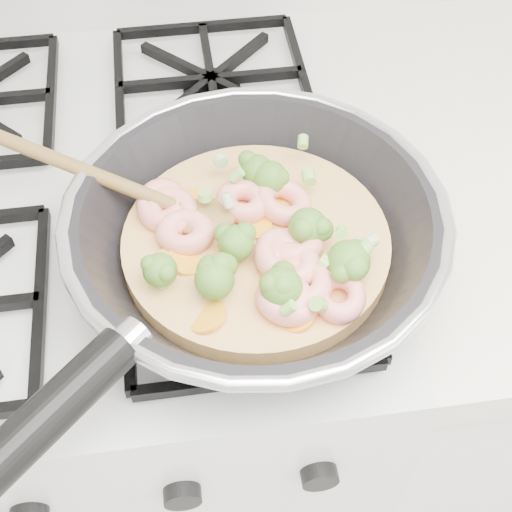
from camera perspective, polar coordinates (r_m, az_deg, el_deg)
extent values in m
cube|color=white|center=(1.17, -9.10, -10.53)|extent=(0.60, 0.60, 0.90)
cube|color=black|center=(0.80, -13.22, 5.49)|extent=(0.56, 0.56, 0.02)
torus|color=silver|center=(0.64, 0.00, 3.22)|extent=(0.35, 0.35, 0.01)
cylinder|color=black|center=(0.55, -17.39, -13.16)|extent=(0.16, 0.15, 0.04)
cylinder|color=#EEB867|center=(0.67, 0.00, 0.93)|extent=(0.25, 0.25, 0.02)
ellipsoid|color=olive|center=(0.67, -4.06, 3.07)|extent=(0.07, 0.07, 0.02)
cylinder|color=olive|center=(0.70, -14.16, 6.86)|extent=(0.22, 0.12, 0.06)
torus|color=#FFA896|center=(0.68, -0.99, 4.28)|extent=(0.07, 0.08, 0.02)
torus|color=#FFA896|center=(0.66, -5.59, 1.85)|extent=(0.06, 0.07, 0.03)
torus|color=#FFA896|center=(0.63, 2.73, -0.85)|extent=(0.07, 0.07, 0.02)
torus|color=#FFA896|center=(0.68, 2.15, 4.26)|extent=(0.08, 0.08, 0.02)
torus|color=#FFA896|center=(0.64, 1.97, 0.00)|extent=(0.07, 0.06, 0.04)
torus|color=#FFA896|center=(0.61, 2.50, -3.57)|extent=(0.07, 0.07, 0.02)
torus|color=#FFA896|center=(0.68, -6.67, 3.48)|extent=(0.08, 0.08, 0.03)
torus|color=#FFA896|center=(0.65, 3.09, 0.75)|extent=(0.05, 0.06, 0.03)
torus|color=#FFA896|center=(0.62, 6.53, -3.09)|extent=(0.06, 0.06, 0.03)
torus|color=#FFA896|center=(0.62, 3.88, -2.41)|extent=(0.08, 0.08, 0.03)
torus|color=#FFA896|center=(0.68, -7.35, 3.95)|extent=(0.06, 0.06, 0.03)
torus|color=#FFA896|center=(0.61, 2.27, -3.36)|extent=(0.07, 0.07, 0.03)
ellipsoid|color=#588C2D|center=(0.62, 7.26, -0.45)|extent=(0.05, 0.05, 0.04)
ellipsoid|color=#588C2D|center=(0.65, 4.09, 2.29)|extent=(0.05, 0.05, 0.04)
ellipsoid|color=#588C2D|center=(0.62, -7.55, -1.11)|extent=(0.04, 0.04, 0.03)
ellipsoid|color=#588C2D|center=(0.60, 2.00, -2.51)|extent=(0.05, 0.05, 0.04)
ellipsoid|color=#588C2D|center=(0.69, 1.12, 6.16)|extent=(0.04, 0.04, 0.03)
ellipsoid|color=#588C2D|center=(0.63, -1.58, 1.03)|extent=(0.04, 0.04, 0.03)
ellipsoid|color=#588C2D|center=(0.70, 0.09, 6.76)|extent=(0.04, 0.04, 0.03)
ellipsoid|color=#588C2D|center=(0.61, -3.29, -1.88)|extent=(0.04, 0.04, 0.03)
cylinder|color=#FFA820|center=(0.67, -6.24, 1.87)|extent=(0.04, 0.04, 0.02)
cylinder|color=#FFA820|center=(0.64, -2.92, -0.90)|extent=(0.03, 0.03, 0.01)
cylinder|color=#FFA820|center=(0.61, 3.23, -4.72)|extent=(0.03, 0.04, 0.01)
cylinder|color=#FFA820|center=(0.64, 3.81, -0.71)|extent=(0.05, 0.05, 0.01)
cylinder|color=#FFA820|center=(0.65, 3.76, 0.17)|extent=(0.04, 0.04, 0.00)
cylinder|color=#FFA820|center=(0.61, -3.86, -4.83)|extent=(0.05, 0.05, 0.02)
cylinder|color=#FFA820|center=(0.71, -0.36, 5.50)|extent=(0.05, 0.05, 0.02)
cylinder|color=#FFA820|center=(0.67, -0.02, 2.38)|extent=(0.03, 0.03, 0.00)
cylinder|color=#FFA820|center=(0.69, 1.32, 4.05)|extent=(0.03, 0.03, 0.01)
cylinder|color=#FFA820|center=(0.69, -5.15, 4.13)|extent=(0.03, 0.04, 0.01)
cylinder|color=#FFA820|center=(0.65, -5.49, -0.30)|extent=(0.04, 0.04, 0.01)
cylinder|color=#FFA820|center=(0.65, -6.74, -0.52)|extent=(0.03, 0.03, 0.01)
cylinder|color=#89CE52|center=(0.64, -2.46, 1.42)|extent=(0.01, 0.01, 0.01)
cylinder|color=#89CE52|center=(0.66, -4.03, 4.73)|extent=(0.01, 0.01, 0.01)
cylinder|color=#89CE52|center=(0.71, 3.71, 8.94)|extent=(0.01, 0.01, 0.01)
cylinder|color=#89CE52|center=(0.63, -7.14, -0.33)|extent=(0.01, 0.01, 0.01)
cylinder|color=#89CE52|center=(0.60, 4.92, -3.80)|extent=(0.01, 0.01, 0.01)
cylinder|color=#B7D697|center=(0.63, 8.92, 1.09)|extent=(0.01, 0.01, 0.01)
cylinder|color=#89CE52|center=(0.69, 4.16, 6.19)|extent=(0.01, 0.01, 0.01)
cylinder|color=#B7D697|center=(0.69, -1.67, 5.96)|extent=(0.01, 0.01, 0.01)
cylinder|color=#89CE52|center=(0.68, -1.51, 6.38)|extent=(0.01, 0.01, 0.01)
cylinder|color=#B7D697|center=(0.66, -2.27, 4.41)|extent=(0.01, 0.01, 0.01)
cylinder|color=#89CE52|center=(0.62, 5.37, -0.46)|extent=(0.01, 0.01, 0.01)
cylinder|color=#B7D697|center=(0.70, -2.81, 7.47)|extent=(0.01, 0.01, 0.01)
cylinder|color=#89CE52|center=(0.63, 6.77, 1.91)|extent=(0.01, 0.01, 0.01)
cylinder|color=#89CE52|center=(0.62, 8.52, 0.50)|extent=(0.01, 0.01, 0.01)
cylinder|color=#89CE52|center=(0.59, 2.59, -4.09)|extent=(0.01, 0.01, 0.01)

